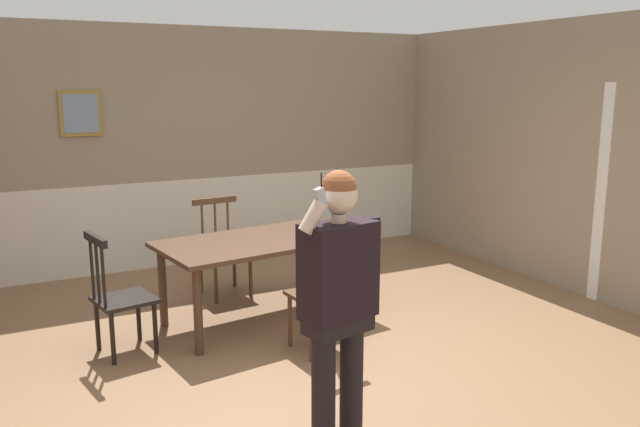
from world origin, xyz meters
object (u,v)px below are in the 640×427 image
at_px(chair_near_window, 321,293).
at_px(person_figure, 339,291).
at_px(dining_table, 266,247).
at_px(chair_by_doorway, 119,297).
at_px(chair_at_table_head, 223,248).

height_order(chair_near_window, person_figure, person_figure).
height_order(dining_table, chair_by_doorway, chair_by_doorway).
bearing_deg(person_figure, dining_table, -111.61).
bearing_deg(chair_by_doorway, chair_near_window, 54.08).
height_order(chair_near_window, chair_at_table_head, chair_near_window).
distance_m(chair_near_window, chair_at_table_head, 1.72).
bearing_deg(chair_near_window, person_figure, -117.90).
distance_m(dining_table, chair_by_doorway, 1.33).
distance_m(chair_by_doorway, chair_at_table_head, 1.57).
relative_size(chair_at_table_head, person_figure, 0.59).
bearing_deg(chair_near_window, chair_by_doorway, 149.23).
xyz_separation_m(chair_near_window, chair_by_doorway, (-1.41, 0.68, -0.02)).
bearing_deg(chair_near_window, chair_at_table_head, 92.29).
xyz_separation_m(dining_table, chair_near_window, (0.11, -0.85, -0.18)).
height_order(dining_table, person_figure, person_figure).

